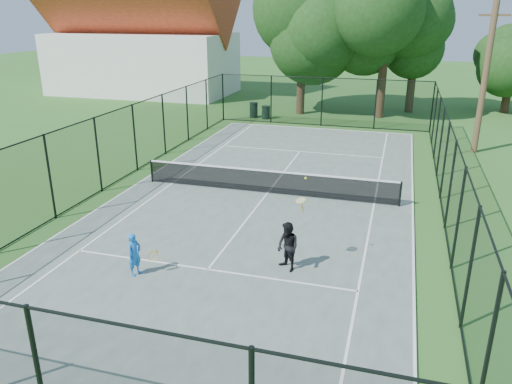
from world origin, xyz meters
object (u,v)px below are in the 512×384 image
(trash_bin_right, at_px, (266,112))
(utility_pole, at_px, (485,79))
(player_black, at_px, (288,247))
(tennis_net, at_px, (268,181))
(trash_bin_left, at_px, (254,110))
(player_blue, at_px, (135,254))

(trash_bin_right, xyz_separation_m, utility_pole, (12.40, -5.09, 3.26))
(trash_bin_right, height_order, player_black, player_black)
(trash_bin_right, height_order, utility_pole, utility_pole)
(player_black, bearing_deg, tennis_net, 110.08)
(trash_bin_left, height_order, player_black, player_black)
(tennis_net, xyz_separation_m, utility_pole, (8.52, 9.00, 3.12))
(trash_bin_right, height_order, player_blue, player_blue)
(trash_bin_left, distance_m, player_blue, 21.69)
(trash_bin_right, distance_m, player_black, 20.76)
(trash_bin_left, bearing_deg, utility_pole, -21.70)
(trash_bin_right, bearing_deg, player_blue, -84.36)
(tennis_net, distance_m, trash_bin_left, 15.08)
(utility_pole, xyz_separation_m, player_black, (-6.41, -14.78, -2.94))
(player_blue, relative_size, player_black, 0.46)
(trash_bin_left, relative_size, player_blue, 0.84)
(tennis_net, bearing_deg, trash_bin_right, 105.39)
(trash_bin_left, relative_size, player_black, 0.39)
(player_blue, distance_m, player_black, 4.14)
(utility_pole, height_order, player_blue, utility_pole)
(tennis_net, bearing_deg, player_blue, -103.90)
(trash_bin_right, relative_size, utility_pole, 0.12)
(utility_pole, height_order, player_black, utility_pole)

